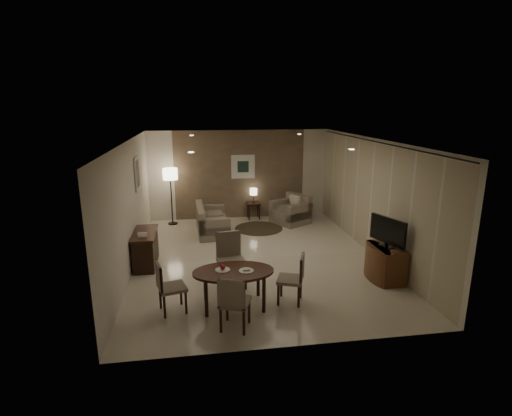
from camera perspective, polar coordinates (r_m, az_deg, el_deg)
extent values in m
cube|color=beige|center=(9.31, 0.19, -7.18)|extent=(5.50, 7.00, 0.00)
cube|color=white|center=(8.67, 0.20, 9.62)|extent=(5.50, 7.00, 0.00)
cube|color=#7D654E|center=(12.29, -2.34, 4.78)|extent=(5.50, 0.00, 2.70)
cube|color=silver|center=(8.90, -17.58, 0.24)|extent=(0.00, 7.00, 2.70)
cube|color=silver|center=(9.69, 16.48, 1.47)|extent=(0.00, 7.00, 2.70)
cube|color=#7D654E|center=(12.27, -2.33, 4.77)|extent=(3.96, 0.03, 2.70)
cylinder|color=black|center=(9.46, 16.66, 9.08)|extent=(0.03, 6.80, 0.03)
cube|color=silver|center=(12.22, -1.86, 5.92)|extent=(0.72, 0.03, 0.72)
cube|color=#1B3027|center=(12.20, -1.86, 5.91)|extent=(0.34, 0.01, 0.34)
cube|color=silver|center=(9.96, -16.63, 4.74)|extent=(0.03, 0.60, 0.80)
cube|color=gray|center=(9.96, -16.54, 4.75)|extent=(0.01, 0.46, 0.64)
cylinder|color=white|center=(6.77, -9.27, 7.86)|extent=(0.10, 0.10, 0.01)
cylinder|color=white|center=(7.31, 13.49, 8.14)|extent=(0.10, 0.10, 0.01)
cylinder|color=white|center=(10.36, -9.18, 10.19)|extent=(0.10, 0.10, 0.01)
cylinder|color=white|center=(10.71, 6.22, 10.44)|extent=(0.10, 0.10, 0.01)
cylinder|color=white|center=(7.03, -4.78, -8.80)|extent=(0.26, 0.26, 0.02)
cylinder|color=white|center=(6.98, -1.40, -8.95)|extent=(0.26, 0.26, 0.02)
sphere|color=#B5142B|center=(7.01, -4.79, -8.40)|extent=(0.09, 0.09, 0.09)
cube|color=white|center=(6.97, -1.40, -8.78)|extent=(0.12, 0.08, 0.03)
cylinder|color=#3F3523|center=(11.43, 0.40, -2.91)|extent=(1.36, 1.36, 0.01)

